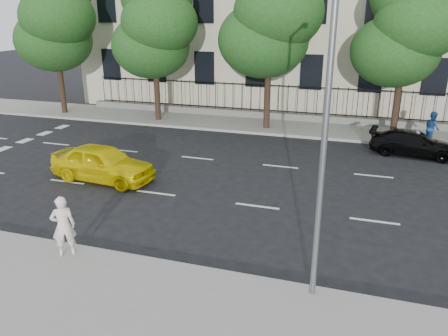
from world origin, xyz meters
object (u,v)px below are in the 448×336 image
(black_sedan, at_px, (414,144))
(woman_near, at_px, (63,226))
(street_light, at_px, (331,81))
(yellow_taxi, at_px, (103,163))

(black_sedan, relative_size, woman_near, 2.34)
(black_sedan, xyz_separation_m, woman_near, (-10.11, -13.12, 0.43))
(street_light, xyz_separation_m, woman_near, (-6.78, -0.80, -4.12))
(black_sedan, bearing_deg, street_light, 172.65)
(street_light, xyz_separation_m, yellow_taxi, (-9.17, 4.91, -4.40))
(street_light, relative_size, woman_near, 4.57)
(street_light, bearing_deg, woman_near, -173.25)
(yellow_taxi, distance_m, woman_near, 6.20)
(street_light, height_order, woman_near, street_light)
(woman_near, bearing_deg, yellow_taxi, -104.90)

